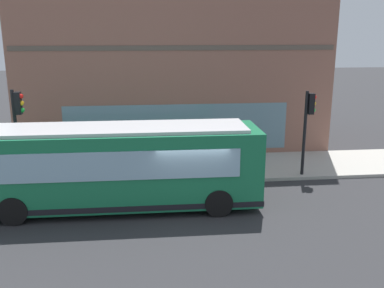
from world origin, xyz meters
TOP-DOWN VIEW (x-y plane):
  - ground at (0.00, 0.00)m, footprint 120.00×120.00m
  - sidewalk_curb at (4.60, 0.00)m, footprint 4.00×40.00m
  - building_corner at (10.54, 0.00)m, footprint 7.93×16.16m
  - city_bus_nearside at (0.44, 2.49)m, footprint 2.65×10.06m
  - traffic_light_near_corner at (2.97, -5.44)m, footprint 0.32×0.49m
  - traffic_light_down_block at (2.98, 6.69)m, footprint 0.32×0.49m
  - fire_hydrant at (3.99, 1.02)m, footprint 0.35×0.35m
  - pedestrian_near_building_entrance at (3.94, 5.64)m, footprint 0.32×0.32m
  - pedestrian_walking_along_curb at (5.47, 7.04)m, footprint 0.32×0.32m

SIDE VIEW (x-z plane):
  - ground at x=0.00m, z-range 0.00..0.00m
  - sidewalk_curb at x=4.60m, z-range 0.00..0.15m
  - fire_hydrant at x=3.99m, z-range 0.14..0.88m
  - pedestrian_near_building_entrance at x=3.94m, z-range 0.26..1.84m
  - pedestrian_walking_along_curb at x=5.47m, z-range 0.26..1.86m
  - city_bus_nearside at x=0.44m, z-range 0.02..3.09m
  - traffic_light_near_corner at x=2.97m, z-range 0.89..4.62m
  - traffic_light_down_block at x=2.98m, z-range 0.93..4.90m
  - building_corner at x=10.54m, z-range -0.01..10.11m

